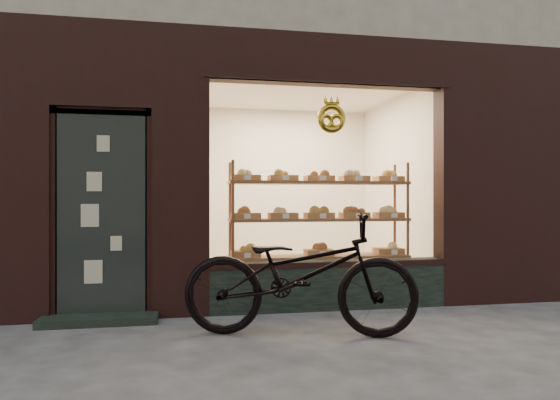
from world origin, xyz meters
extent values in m
plane|color=#3C3C3C|center=(0.00, 0.00, 0.00)|extent=(90.00, 90.00, 0.00)
cube|color=#25332C|center=(0.45, 2.12, 0.28)|extent=(2.70, 0.25, 0.55)
cube|color=black|center=(-2.00, 2.06, 1.10)|extent=(0.90, 0.04, 2.15)
cube|color=#25332C|center=(-2.00, 1.90, 0.04)|extent=(1.15, 0.35, 0.08)
torus|color=gold|center=(0.45, 2.02, 2.15)|extent=(0.33, 0.07, 0.33)
cube|color=brown|center=(0.45, 2.55, 0.05)|extent=(2.20, 0.45, 0.04)
cube|color=brown|center=(0.45, 2.55, 0.55)|extent=(2.20, 0.45, 0.03)
cube|color=brown|center=(0.45, 2.55, 1.00)|extent=(2.20, 0.45, 0.04)
cube|color=brown|center=(0.45, 2.55, 1.45)|extent=(2.20, 0.45, 0.04)
cylinder|color=brown|center=(-0.62, 2.35, 0.85)|extent=(0.04, 0.04, 1.70)
cylinder|color=brown|center=(1.52, 2.35, 0.85)|extent=(0.04, 0.04, 1.70)
cylinder|color=brown|center=(-0.62, 2.75, 0.85)|extent=(0.04, 0.04, 1.70)
cylinder|color=brown|center=(1.52, 2.75, 0.85)|extent=(0.04, 0.04, 1.70)
cube|color=brown|center=(-0.45, 2.55, 0.60)|extent=(0.34, 0.24, 0.07)
sphere|color=#B47839|center=(-0.45, 2.55, 0.69)|extent=(0.11, 0.11, 0.11)
cube|color=white|center=(-0.45, 2.36, 0.60)|extent=(0.07, 0.01, 0.05)
cube|color=brown|center=(0.45, 2.55, 0.60)|extent=(0.34, 0.24, 0.07)
sphere|color=brown|center=(0.45, 2.55, 0.69)|extent=(0.11, 0.11, 0.11)
cube|color=white|center=(0.45, 2.36, 0.60)|extent=(0.07, 0.01, 0.05)
cube|color=brown|center=(1.35, 2.55, 0.60)|extent=(0.34, 0.24, 0.07)
sphere|color=tan|center=(1.35, 2.55, 0.69)|extent=(0.11, 0.11, 0.11)
cube|color=white|center=(1.35, 2.36, 0.60)|extent=(0.08, 0.01, 0.05)
cube|color=brown|center=(-0.45, 2.55, 1.05)|extent=(0.34, 0.24, 0.07)
sphere|color=brown|center=(-0.45, 2.55, 1.14)|extent=(0.11, 0.11, 0.11)
cube|color=white|center=(-0.45, 2.36, 1.05)|extent=(0.07, 0.01, 0.06)
cube|color=brown|center=(0.00, 2.55, 1.05)|extent=(0.34, 0.24, 0.07)
sphere|color=tan|center=(0.00, 2.55, 1.14)|extent=(0.11, 0.11, 0.11)
cube|color=white|center=(0.00, 2.36, 1.05)|extent=(0.07, 0.01, 0.06)
cube|color=brown|center=(0.45, 2.55, 1.05)|extent=(0.34, 0.24, 0.07)
sphere|color=#B47839|center=(0.45, 2.55, 1.14)|extent=(0.11, 0.11, 0.11)
cube|color=white|center=(0.45, 2.36, 1.05)|extent=(0.07, 0.01, 0.06)
cube|color=brown|center=(0.90, 2.55, 1.05)|extent=(0.34, 0.24, 0.07)
sphere|color=brown|center=(0.90, 2.55, 1.14)|extent=(0.11, 0.11, 0.11)
cube|color=white|center=(0.90, 2.36, 1.05)|extent=(0.07, 0.01, 0.06)
cube|color=brown|center=(1.35, 2.55, 1.05)|extent=(0.34, 0.24, 0.07)
sphere|color=tan|center=(1.35, 2.55, 1.14)|extent=(0.11, 0.11, 0.11)
cube|color=white|center=(1.35, 2.36, 1.05)|extent=(0.08, 0.01, 0.06)
cube|color=brown|center=(-0.45, 2.55, 1.50)|extent=(0.34, 0.24, 0.07)
sphere|color=tan|center=(-0.45, 2.55, 1.59)|extent=(0.11, 0.11, 0.11)
cube|color=white|center=(-0.45, 2.36, 1.50)|extent=(0.07, 0.01, 0.06)
cube|color=brown|center=(0.00, 2.55, 1.50)|extent=(0.34, 0.24, 0.07)
sphere|color=#B47839|center=(0.00, 2.55, 1.59)|extent=(0.11, 0.11, 0.11)
cube|color=white|center=(0.00, 2.36, 1.50)|extent=(0.07, 0.01, 0.06)
cube|color=brown|center=(0.45, 2.55, 1.50)|extent=(0.34, 0.24, 0.07)
sphere|color=brown|center=(0.45, 2.55, 1.59)|extent=(0.11, 0.11, 0.11)
cube|color=white|center=(0.45, 2.36, 1.50)|extent=(0.07, 0.01, 0.06)
cube|color=brown|center=(0.90, 2.55, 1.50)|extent=(0.34, 0.24, 0.07)
sphere|color=tan|center=(0.90, 2.55, 1.59)|extent=(0.11, 0.11, 0.11)
cube|color=white|center=(0.90, 2.36, 1.50)|extent=(0.07, 0.01, 0.06)
cube|color=brown|center=(1.35, 2.55, 1.50)|extent=(0.34, 0.24, 0.07)
sphere|color=#B47839|center=(1.35, 2.55, 1.59)|extent=(0.11, 0.11, 0.11)
cube|color=white|center=(1.35, 2.36, 1.50)|extent=(0.08, 0.01, 0.06)
imported|color=black|center=(-0.12, 1.10, 0.56)|extent=(2.26, 1.28, 1.12)
camera|label=1|loc=(-1.14, -3.34, 1.24)|focal=32.00mm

